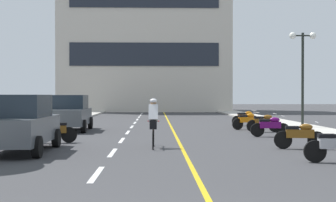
{
  "coord_description": "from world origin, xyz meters",
  "views": [
    {
      "loc": [
        -0.66,
        -4.58,
        1.79
      ],
      "look_at": [
        -0.02,
        18.81,
        1.52
      ],
      "focal_mm": 49.67,
      "sensor_mm": 36.0,
      "label": 1
    }
  ],
  "objects_px": {
    "parked_car_mid": "(70,113)",
    "motorcycle_5": "(54,131)",
    "cyclist_rider": "(153,122)",
    "motorcycle_4": "(300,135)",
    "motorcycle_7": "(264,122)",
    "motorcycle_6": "(270,126)",
    "motorcycle_8": "(247,121)",
    "motorcycle_9": "(246,118)",
    "motorcycle_3": "(336,145)",
    "parked_car_near": "(20,123)",
    "street_lamp_mid": "(303,58)"
  },
  "relations": [
    {
      "from": "motorcycle_6",
      "to": "cyclist_rider",
      "type": "distance_m",
      "value": 6.49
    },
    {
      "from": "motorcycle_3",
      "to": "parked_car_near",
      "type": "bearing_deg",
      "value": 164.56
    },
    {
      "from": "street_lamp_mid",
      "to": "parked_car_mid",
      "type": "bearing_deg",
      "value": -174.81
    },
    {
      "from": "parked_car_mid",
      "to": "motorcycle_4",
      "type": "height_order",
      "value": "parked_car_mid"
    },
    {
      "from": "parked_car_mid",
      "to": "motorcycle_7",
      "type": "relative_size",
      "value": 2.49
    },
    {
      "from": "motorcycle_6",
      "to": "motorcycle_9",
      "type": "xyz_separation_m",
      "value": [
        0.37,
        7.41,
        0.0
      ]
    },
    {
      "from": "parked_car_mid",
      "to": "motorcycle_9",
      "type": "bearing_deg",
      "value": 21.0
    },
    {
      "from": "motorcycle_3",
      "to": "street_lamp_mid",
      "type": "bearing_deg",
      "value": 76.09
    },
    {
      "from": "parked_car_mid",
      "to": "motorcycle_4",
      "type": "relative_size",
      "value": 2.5
    },
    {
      "from": "parked_car_near",
      "to": "parked_car_mid",
      "type": "distance_m",
      "value": 8.93
    },
    {
      "from": "parked_car_mid",
      "to": "motorcycle_6",
      "type": "distance_m",
      "value": 10.02
    },
    {
      "from": "motorcycle_7",
      "to": "cyclist_rider",
      "type": "bearing_deg",
      "value": -129.11
    },
    {
      "from": "motorcycle_3",
      "to": "motorcycle_7",
      "type": "xyz_separation_m",
      "value": [
        0.5,
        10.35,
        0.0
      ]
    },
    {
      "from": "motorcycle_3",
      "to": "cyclist_rider",
      "type": "xyz_separation_m",
      "value": [
        -4.9,
        3.71,
        0.41
      ]
    },
    {
      "from": "motorcycle_4",
      "to": "motorcycle_7",
      "type": "bearing_deg",
      "value": 86.19
    },
    {
      "from": "street_lamp_mid",
      "to": "motorcycle_8",
      "type": "bearing_deg",
      "value": -171.87
    },
    {
      "from": "motorcycle_8",
      "to": "motorcycle_6",
      "type": "bearing_deg",
      "value": -88.22
    },
    {
      "from": "parked_car_near",
      "to": "motorcycle_5",
      "type": "relative_size",
      "value": 2.51
    },
    {
      "from": "motorcycle_5",
      "to": "parked_car_mid",
      "type": "bearing_deg",
      "value": 94.61
    },
    {
      "from": "motorcycle_4",
      "to": "street_lamp_mid",
      "type": "bearing_deg",
      "value": 71.82
    },
    {
      "from": "street_lamp_mid",
      "to": "cyclist_rider",
      "type": "relative_size",
      "value": 2.87
    },
    {
      "from": "parked_car_mid",
      "to": "motorcycle_5",
      "type": "height_order",
      "value": "parked_car_mid"
    },
    {
      "from": "parked_car_mid",
      "to": "motorcycle_3",
      "type": "relative_size",
      "value": 2.49
    },
    {
      "from": "parked_car_near",
      "to": "motorcycle_8",
      "type": "bearing_deg",
      "value": 46.48
    },
    {
      "from": "motorcycle_5",
      "to": "motorcycle_9",
      "type": "distance_m",
      "value": 13.45
    },
    {
      "from": "parked_car_near",
      "to": "motorcycle_9",
      "type": "height_order",
      "value": "parked_car_near"
    },
    {
      "from": "parked_car_mid",
      "to": "cyclist_rider",
      "type": "bearing_deg",
      "value": -61.21
    },
    {
      "from": "motorcycle_7",
      "to": "motorcycle_9",
      "type": "relative_size",
      "value": 1.01
    },
    {
      "from": "motorcycle_4",
      "to": "cyclist_rider",
      "type": "xyz_separation_m",
      "value": [
        -4.92,
        0.56,
        0.41
      ]
    },
    {
      "from": "motorcycle_9",
      "to": "parked_car_mid",
      "type": "bearing_deg",
      "value": -159.0
    },
    {
      "from": "parked_car_near",
      "to": "parked_car_mid",
      "type": "height_order",
      "value": "same"
    },
    {
      "from": "motorcycle_3",
      "to": "motorcycle_8",
      "type": "relative_size",
      "value": 1.03
    },
    {
      "from": "street_lamp_mid",
      "to": "cyclist_rider",
      "type": "distance_m",
      "value": 12.29
    },
    {
      "from": "parked_car_mid",
      "to": "cyclist_rider",
      "type": "distance_m",
      "value": 8.82
    },
    {
      "from": "motorcycle_8",
      "to": "street_lamp_mid",
      "type": "bearing_deg",
      "value": 8.13
    },
    {
      "from": "parked_car_near",
      "to": "motorcycle_7",
      "type": "xyz_separation_m",
      "value": [
        9.59,
        7.84,
        -0.44
      ]
    },
    {
      "from": "parked_car_near",
      "to": "parked_car_mid",
      "type": "bearing_deg",
      "value": 90.38
    },
    {
      "from": "cyclist_rider",
      "to": "motorcycle_4",
      "type": "bearing_deg",
      "value": -6.5
    },
    {
      "from": "motorcycle_4",
      "to": "motorcycle_6",
      "type": "xyz_separation_m",
      "value": [
        0.14,
        4.6,
        0.0
      ]
    },
    {
      "from": "motorcycle_6",
      "to": "motorcycle_8",
      "type": "relative_size",
      "value": 1.03
    },
    {
      "from": "parked_car_mid",
      "to": "motorcycle_7",
      "type": "height_order",
      "value": "parked_car_mid"
    },
    {
      "from": "motorcycle_4",
      "to": "motorcycle_8",
      "type": "xyz_separation_m",
      "value": [
        0.01,
        8.96,
        0.0
      ]
    },
    {
      "from": "motorcycle_5",
      "to": "motorcycle_7",
      "type": "height_order",
      "value": "same"
    },
    {
      "from": "street_lamp_mid",
      "to": "parked_car_near",
      "type": "relative_size",
      "value": 1.2
    },
    {
      "from": "motorcycle_8",
      "to": "motorcycle_3",
      "type": "bearing_deg",
      "value": -90.13
    },
    {
      "from": "motorcycle_3",
      "to": "cyclist_rider",
      "type": "relative_size",
      "value": 0.96
    },
    {
      "from": "motorcycle_6",
      "to": "motorcycle_9",
      "type": "bearing_deg",
      "value": 87.11
    },
    {
      "from": "motorcycle_7",
      "to": "cyclist_rider",
      "type": "height_order",
      "value": "cyclist_rider"
    },
    {
      "from": "cyclist_rider",
      "to": "motorcycle_7",
      "type": "bearing_deg",
      "value": 50.89
    },
    {
      "from": "motorcycle_7",
      "to": "cyclist_rider",
      "type": "xyz_separation_m",
      "value": [
        -5.4,
        -6.64,
        0.41
      ]
    }
  ]
}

